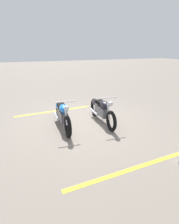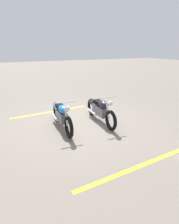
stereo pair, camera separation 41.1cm
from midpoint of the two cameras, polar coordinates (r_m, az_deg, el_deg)
ground_plane at (r=6.94m, az=-4.65°, el=-3.13°), size 60.00×60.00×0.00m
motorcycle_bright_foreground at (r=6.46m, az=-10.13°, el=-0.67°), size 2.23×0.62×1.04m
motorcycle_dark_foreground at (r=6.88m, az=1.29°, el=0.82°), size 2.23×0.62×1.04m
parking_stripe_near at (r=8.21m, az=-12.83°, el=-0.02°), size 0.37×3.20×0.01m
parking_stripe_mid at (r=4.60m, az=11.21°, el=-15.75°), size 0.37×3.20×0.01m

